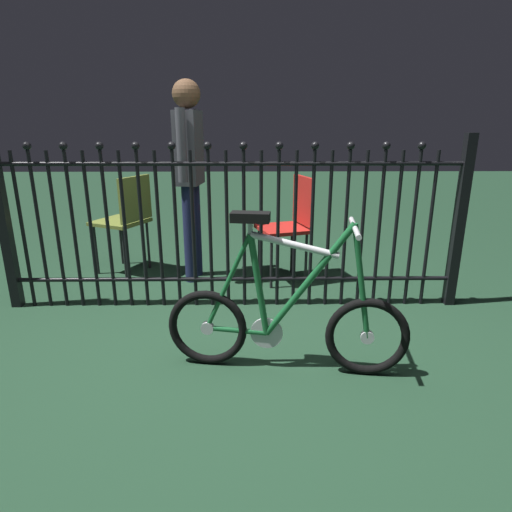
% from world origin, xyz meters
% --- Properties ---
extents(ground_plane, '(20.00, 20.00, 0.00)m').
position_xyz_m(ground_plane, '(0.00, 0.00, 0.00)').
color(ground_plane, '#1C3825').
extents(iron_fence, '(3.34, 0.07, 1.26)m').
position_xyz_m(iron_fence, '(-0.06, 0.76, 0.63)').
color(iron_fence, black).
rests_on(iron_fence, ground).
extents(bicycle, '(1.32, 0.40, 0.89)m').
position_xyz_m(bicycle, '(0.31, -0.14, 0.30)').
color(bicycle, black).
rests_on(bicycle, ground).
extents(chair_red, '(0.49, 0.49, 0.89)m').
position_xyz_m(chair_red, '(0.48, 1.32, 0.54)').
color(chair_red, black).
rests_on(chair_red, ground).
extents(chair_olive, '(0.54, 0.54, 0.88)m').
position_xyz_m(chair_olive, '(-0.98, 1.51, 0.54)').
color(chair_olive, black).
rests_on(chair_olive, ground).
extents(person_visitor, '(0.22, 0.47, 1.65)m').
position_xyz_m(person_visitor, '(-0.38, 1.36, 0.99)').
color(person_visitor, '#191E3F').
rests_on(person_visitor, ground).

